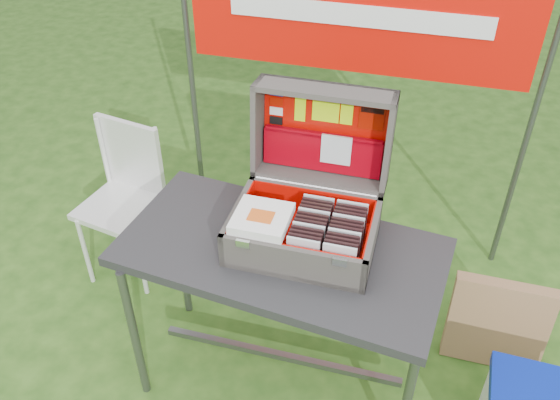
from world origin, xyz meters
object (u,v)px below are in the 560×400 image
(table, at_px, (281,316))
(suitcase, at_px, (308,182))
(chair, at_px, (121,208))
(cardboard_box, at_px, (497,324))

(table, bearing_deg, suitcase, 57.90)
(chair, relative_size, cardboard_box, 1.81)
(suitcase, distance_m, cardboard_box, 1.17)
(chair, distance_m, cardboard_box, 1.88)
(suitcase, height_order, cardboard_box, suitcase)
(table, distance_m, suitcase, 0.65)
(table, height_order, cardboard_box, table)
(table, relative_size, suitcase, 2.26)
(table, bearing_deg, cardboard_box, 27.49)
(table, distance_m, cardboard_box, 0.98)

